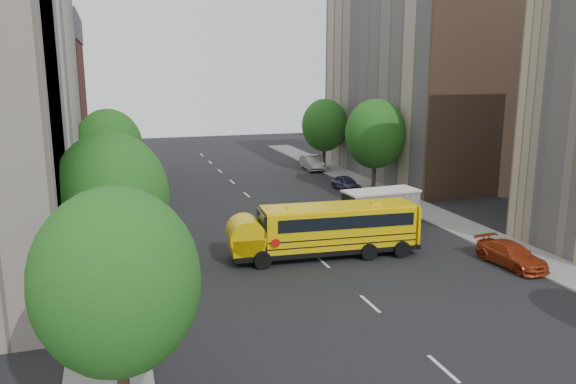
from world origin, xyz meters
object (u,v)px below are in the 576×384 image
street_tree_0 (116,282)px  safari_truck (375,209)px  street_tree_2 (109,147)px  parked_car_4 (346,183)px  street_tree_4 (375,134)px  school_bus (324,228)px  parked_car_3 (511,255)px  parked_car_5 (312,162)px  street_tree_5 (325,125)px  street_tree_1 (112,197)px  parked_car_1 (145,207)px  parked_car_0 (150,289)px

street_tree_0 → safari_truck: (16.64, 17.00, -3.22)m
street_tree_2 → parked_car_4: (19.91, 1.21, -4.19)m
street_tree_4 → school_bus: (-10.59, -15.07, -3.37)m
street_tree_0 → parked_car_3: bearing=21.9°
parked_car_4 → parked_car_5: parked_car_5 is taller
street_tree_5 → parked_car_5: street_tree_5 is taller
street_tree_5 → street_tree_0: bearing=-118.8°
street_tree_1 → parked_car_3: bearing=-4.7°
street_tree_1 → street_tree_4: 28.43m
street_tree_2 → safari_truck: bearing=-33.5°
street_tree_0 → street_tree_1: bearing=90.0°
parked_car_1 → street_tree_0: bearing=79.3°
street_tree_4 → parked_car_3: (-1.40, -19.70, -4.44)m
parked_car_0 → street_tree_4: bearing=-139.8°
parked_car_5 → safari_truck: bearing=-96.2°
parked_car_5 → parked_car_4: bearing=-90.1°
school_bus → parked_car_1: school_bus is taller
parked_car_3 → parked_car_4: 20.92m
street_tree_2 → school_bus: street_tree_2 is taller
street_tree_4 → parked_car_5: bearing=96.7°
street_tree_2 → school_bus: bearing=-52.9°
street_tree_5 → parked_car_1: size_ratio=1.72×
safari_truck → parked_car_0: size_ratio=1.58×
street_tree_1 → parked_car_5: street_tree_1 is taller
street_tree_1 → street_tree_4: bearing=39.3°
parked_car_0 → parked_car_4: (18.51, 20.09, -0.06)m
street_tree_0 → street_tree_1: street_tree_1 is taller
street_tree_5 → safari_truck: bearing=-103.1°
parked_car_3 → parked_car_4: parked_car_3 is taller
street_tree_2 → parked_car_1: bearing=-53.1°
street_tree_1 → street_tree_2: street_tree_1 is taller
street_tree_4 → parked_car_3: bearing=-94.1°
street_tree_0 → parked_car_3: size_ratio=1.69×
street_tree_4 → safari_truck: bearing=-116.0°
street_tree_0 → street_tree_5: (22.00, 40.00, 0.06)m
parked_car_0 → parked_car_5: bearing=-124.2°
street_tree_0 → school_bus: street_tree_0 is taller
parked_car_4 → parked_car_3: bearing=-93.0°
street_tree_2 → parked_car_3: street_tree_2 is taller
street_tree_5 → parked_car_4: (-2.09, -10.79, -4.07)m
parked_car_0 → school_bus: bearing=-161.5°
street_tree_5 → parked_car_5: bearing=-177.4°
street_tree_0 → street_tree_4: street_tree_4 is taller
street_tree_0 → school_bus: 17.49m
parked_car_1 → street_tree_2: bearing=-58.8°
parked_car_5 → school_bus: bearing=-105.2°
safari_truck → parked_car_5: (3.96, 22.93, -0.65)m
parked_car_3 → parked_car_4: size_ratio=1.18×
street_tree_1 → parked_car_0: 4.57m
street_tree_2 → safari_truck: 20.23m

